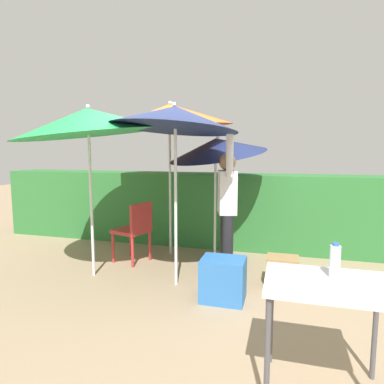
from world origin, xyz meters
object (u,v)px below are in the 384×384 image
(chair_plastic, at_px, (135,228))
(person_vendor, at_px, (227,205))
(umbrella_orange, at_px, (88,122))
(umbrella_yellow, at_px, (175,118))
(cooler_box, at_px, (223,279))
(umbrella_navy, at_px, (217,147))
(crate_cardboard, at_px, (282,271))
(folding_table, at_px, (327,296))
(umbrella_rainbow, at_px, (170,115))
(bottle_water, at_px, (335,261))

(chair_plastic, bearing_deg, person_vendor, -3.91)
(umbrella_orange, xyz_separation_m, person_vendor, (1.67, 0.55, -1.06))
(umbrella_yellow, height_order, cooler_box, umbrella_yellow)
(umbrella_navy, xyz_separation_m, cooler_box, (0.37, -1.40, -1.45))
(crate_cardboard, bearing_deg, folding_table, -80.97)
(umbrella_yellow, relative_size, umbrella_navy, 1.12)
(umbrella_rainbow, relative_size, person_vendor, 1.28)
(umbrella_yellow, xyz_separation_m, chair_plastic, (-0.83, 0.62, -1.50))
(person_vendor, xyz_separation_m, crate_cardboard, (0.73, -0.23, -0.75))
(person_vendor, distance_m, chair_plastic, 1.44)
(chair_plastic, xyz_separation_m, bottle_water, (2.44, -2.05, 0.39))
(chair_plastic, height_order, crate_cardboard, chair_plastic)
(chair_plastic, relative_size, bottle_water, 3.71)
(umbrella_rainbow, height_order, umbrella_navy, umbrella_rainbow)
(crate_cardboard, relative_size, folding_table, 0.47)
(umbrella_rainbow, bearing_deg, person_vendor, -30.63)
(umbrella_orange, relative_size, folding_table, 2.87)
(umbrella_rainbow, xyz_separation_m, person_vendor, (0.99, -0.59, -1.23))
(umbrella_rainbow, xyz_separation_m, crate_cardboard, (1.72, -0.82, -1.98))
(umbrella_orange, distance_m, crate_cardboard, 3.02)
(person_vendor, bearing_deg, umbrella_orange, -161.66)
(umbrella_rainbow, bearing_deg, chair_plastic, -127.86)
(cooler_box, bearing_deg, umbrella_orange, 171.66)
(chair_plastic, height_order, folding_table, chair_plastic)
(cooler_box, bearing_deg, umbrella_yellow, 156.21)
(umbrella_navy, height_order, chair_plastic, umbrella_navy)
(umbrella_rainbow, relative_size, folding_table, 3.01)
(person_vendor, relative_size, cooler_box, 3.98)
(umbrella_orange, bearing_deg, folding_table, -29.14)
(chair_plastic, bearing_deg, folding_table, -41.90)
(umbrella_rainbow, height_order, umbrella_orange, umbrella_rainbow)
(umbrella_rainbow, xyz_separation_m, bottle_water, (2.05, -2.54, -1.26))
(person_vendor, height_order, chair_plastic, person_vendor)
(umbrella_navy, distance_m, chair_plastic, 1.69)
(cooler_box, bearing_deg, folding_table, -53.62)
(folding_table, bearing_deg, cooler_box, 126.38)
(chair_plastic, height_order, bottle_water, bottle_water)
(cooler_box, distance_m, folding_table, 1.60)
(umbrella_orange, bearing_deg, chair_plastic, 65.44)
(umbrella_rainbow, xyz_separation_m, umbrella_orange, (-0.68, -1.14, -0.17))
(umbrella_orange, distance_m, cooler_box, 2.51)
(folding_table, bearing_deg, umbrella_yellow, 135.64)
(crate_cardboard, distance_m, bottle_water, 1.90)
(bottle_water, bearing_deg, crate_cardboard, 101.05)
(umbrella_orange, xyz_separation_m, crate_cardboard, (2.39, 0.32, -1.82))
(umbrella_yellow, height_order, bottle_water, umbrella_yellow)
(umbrella_rainbow, distance_m, umbrella_navy, 0.87)
(umbrella_navy, bearing_deg, bottle_water, -62.42)
(umbrella_orange, height_order, crate_cardboard, umbrella_orange)
(umbrella_yellow, bearing_deg, folding_table, -44.36)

